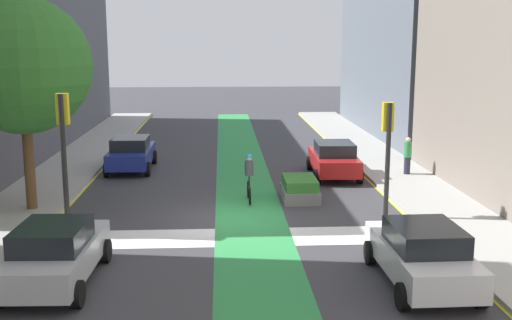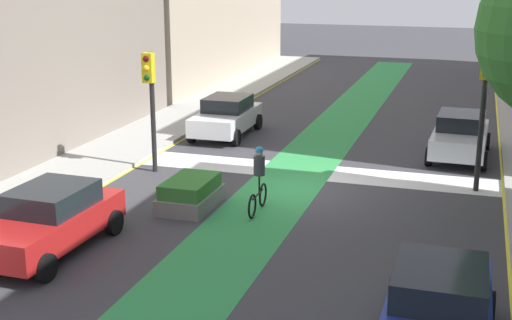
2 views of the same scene
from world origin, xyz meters
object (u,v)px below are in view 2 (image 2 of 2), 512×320
(traffic_signal_near_right, at_px, (150,89))
(car_red_right_far, at_px, (50,219))
(car_white_right_near, at_px, (226,116))
(cyclist_in_lane, at_px, (259,178))
(traffic_signal_near_left, at_px, (484,92))
(car_blue_left_far, at_px, (438,311))
(car_silver_left_near, at_px, (460,135))
(median_planter, at_px, (190,194))

(traffic_signal_near_right, relative_size, car_red_right_far, 0.94)
(car_red_right_far, bearing_deg, car_white_right_near, -90.20)
(car_red_right_far, distance_m, cyclist_in_lane, 5.76)
(traffic_signal_near_left, height_order, car_red_right_far, traffic_signal_near_left)
(cyclist_in_lane, bearing_deg, car_blue_left_far, 130.38)
(car_silver_left_near, xyz_separation_m, median_planter, (7.11, 7.94, -0.40))
(median_planter, bearing_deg, traffic_signal_near_right, -48.58)
(car_red_right_far, bearing_deg, cyclist_in_lane, -133.36)
(traffic_signal_near_left, relative_size, cyclist_in_lane, 2.38)
(car_blue_left_far, relative_size, car_red_right_far, 0.99)
(car_white_right_near, relative_size, cyclist_in_lane, 2.28)
(cyclist_in_lane, relative_size, median_planter, 0.87)
(traffic_signal_near_right, height_order, cyclist_in_lane, traffic_signal_near_right)
(car_blue_left_far, bearing_deg, car_red_right_far, -12.08)
(car_silver_left_near, bearing_deg, median_planter, 48.13)
(cyclist_in_lane, distance_m, median_planter, 2.05)
(car_silver_left_near, xyz_separation_m, car_red_right_far, (9.12, 11.84, 0.00))
(traffic_signal_near_right, xyz_separation_m, car_red_right_far, (-0.52, 6.77, -2.00))
(traffic_signal_near_left, relative_size, car_blue_left_far, 1.05)
(traffic_signal_near_left, height_order, car_blue_left_far, traffic_signal_near_left)
(traffic_signal_near_right, bearing_deg, traffic_signal_near_left, -174.18)
(traffic_signal_near_left, bearing_deg, traffic_signal_near_right, 5.82)
(car_silver_left_near, height_order, cyclist_in_lane, cyclist_in_lane)
(median_planter, bearing_deg, car_blue_left_far, 140.71)
(traffic_signal_near_left, distance_m, cyclist_in_lane, 7.17)
(traffic_signal_near_right, distance_m, traffic_signal_near_left, 10.34)
(car_silver_left_near, distance_m, cyclist_in_lane, 9.24)
(car_white_right_near, bearing_deg, median_planter, 103.00)
(traffic_signal_near_right, distance_m, car_red_right_far, 7.08)
(cyclist_in_lane, xyz_separation_m, median_planter, (1.95, 0.28, -0.57))
(traffic_signal_near_right, height_order, car_white_right_near, traffic_signal_near_right)
(traffic_signal_near_right, height_order, traffic_signal_near_left, traffic_signal_near_left)
(traffic_signal_near_left, relative_size, car_white_right_near, 1.04)
(car_white_right_near, height_order, car_red_right_far, same)
(median_planter, bearing_deg, traffic_signal_near_left, -153.22)
(traffic_signal_near_right, distance_m, car_blue_left_far, 13.21)
(car_blue_left_far, relative_size, cyclist_in_lane, 2.26)
(traffic_signal_near_left, relative_size, median_planter, 2.07)
(car_blue_left_far, bearing_deg, traffic_signal_near_left, -93.38)
(car_silver_left_near, bearing_deg, traffic_signal_near_right, 27.74)
(traffic_signal_near_left, distance_m, car_red_right_far, 12.71)
(car_blue_left_far, xyz_separation_m, median_planter, (7.18, -5.87, -0.40))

